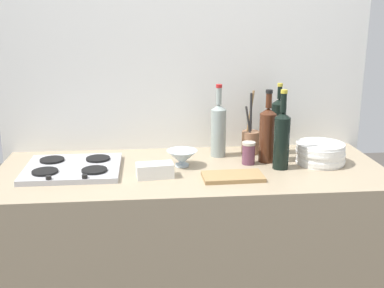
{
  "coord_description": "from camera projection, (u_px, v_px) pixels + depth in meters",
  "views": [
    {
      "loc": [
        -0.2,
        -2.11,
        1.62
      ],
      "look_at": [
        0.0,
        0.0,
        1.02
      ],
      "focal_mm": 45.08,
      "sensor_mm": 36.0,
      "label": 1
    }
  ],
  "objects": [
    {
      "name": "wine_bottle_leftmost",
      "position": [
        267.0,
        133.0,
        2.31
      ],
      "size": [
        0.08,
        0.08,
        0.35
      ],
      "color": "#472314",
      "rests_on": "counter_block"
    },
    {
      "name": "backsplash_panel",
      "position": [
        185.0,
        87.0,
        2.51
      ],
      "size": [
        1.9,
        0.06,
        2.44
      ],
      "primitive_type": "cube",
      "color": "white",
      "rests_on": "ground"
    },
    {
      "name": "wine_bottle_rightmost",
      "position": [
        282.0,
        139.0,
        2.2
      ],
      "size": [
        0.07,
        0.07,
        0.37
      ],
      "color": "black",
      "rests_on": "counter_block"
    },
    {
      "name": "stovetop_hob",
      "position": [
        73.0,
        168.0,
        2.2
      ],
      "size": [
        0.43,
        0.38,
        0.04
      ],
      "color": "#B2B2B7",
      "rests_on": "counter_block"
    },
    {
      "name": "counter_block",
      "position": [
        192.0,
        256.0,
        2.36
      ],
      "size": [
        1.8,
        0.7,
        0.9
      ],
      "primitive_type": "cube",
      "color": "tan",
      "rests_on": "ground"
    },
    {
      "name": "condiment_jar_front",
      "position": [
        249.0,
        153.0,
        2.29
      ],
      "size": [
        0.06,
        0.06,
        0.11
      ],
      "color": "#66384C",
      "rests_on": "counter_block"
    },
    {
      "name": "wine_bottle_mid_right",
      "position": [
        218.0,
        129.0,
        2.39
      ],
      "size": [
        0.07,
        0.07,
        0.36
      ],
      "color": "gray",
      "rests_on": "counter_block"
    },
    {
      "name": "cutting_board",
      "position": [
        233.0,
        177.0,
        2.11
      ],
      "size": [
        0.27,
        0.15,
        0.02
      ],
      "primitive_type": "cube",
      "rotation": [
        0.0,
        0.0,
        0.03
      ],
      "color": "#9E7A4C",
      "rests_on": "counter_block"
    },
    {
      "name": "wine_bottle_mid_left",
      "position": [
        278.0,
        125.0,
        2.44
      ],
      "size": [
        0.07,
        0.07,
        0.36
      ],
      "color": "black",
      "rests_on": "counter_block"
    },
    {
      "name": "butter_dish",
      "position": [
        155.0,
        170.0,
        2.12
      ],
      "size": [
        0.17,
        0.1,
        0.06
      ],
      "primitive_type": "cube",
      "rotation": [
        0.0,
        0.0,
        0.12
      ],
      "color": "white",
      "rests_on": "counter_block"
    },
    {
      "name": "utensil_crock",
      "position": [
        250.0,
        140.0,
        2.46
      ],
      "size": [
        0.09,
        0.09,
        0.32
      ],
      "color": "#996B4C",
      "rests_on": "counter_block"
    },
    {
      "name": "mixing_bowl",
      "position": [
        182.0,
        157.0,
        2.26
      ],
      "size": [
        0.14,
        0.14,
        0.08
      ],
      "color": "silver",
      "rests_on": "counter_block"
    },
    {
      "name": "plate_stack",
      "position": [
        320.0,
        153.0,
        2.3
      ],
      "size": [
        0.24,
        0.23,
        0.1
      ],
      "color": "white",
      "rests_on": "counter_block"
    }
  ]
}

